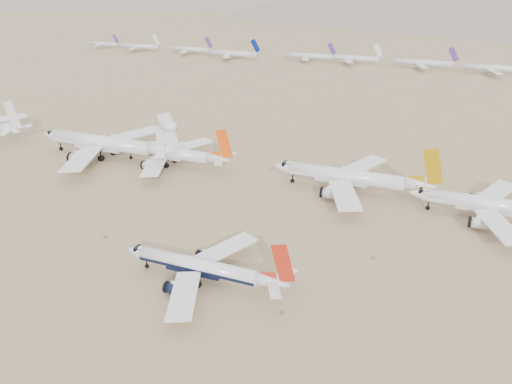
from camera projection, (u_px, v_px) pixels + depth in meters
ground at (176, 292)px, 110.87m from camera, size 7000.00×7000.00×0.00m
main_airliner at (205, 268)px, 112.72m from camera, size 39.85×38.93×14.06m
row2_navy_widebody at (496, 206)px, 141.07m from camera, size 45.94×44.92×16.34m
row2_gold_tail at (352, 177)px, 159.45m from camera, size 50.72×49.61×18.06m
row2_orange_tail at (171, 154)px, 181.65m from camera, size 46.03×45.03×16.42m
row2_white_trijet at (109, 143)px, 187.93m from camera, size 58.84×57.51×20.85m
distant_storage_row at (395, 61)px, 371.82m from camera, size 572.07×65.04×14.74m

